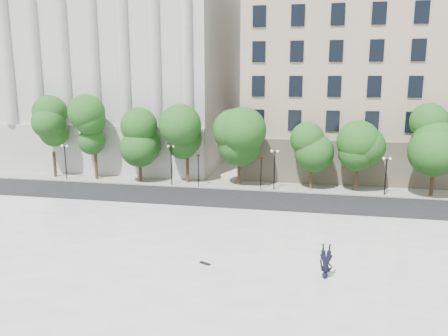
{
  "coord_description": "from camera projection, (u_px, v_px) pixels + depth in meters",
  "views": [
    {
      "loc": [
        9.63,
        -21.89,
        11.61
      ],
      "look_at": [
        3.35,
        10.0,
        4.86
      ],
      "focal_mm": 35.0,
      "sensor_mm": 36.0,
      "label": 1
    }
  ],
  "objects": [
    {
      "name": "person_lying",
      "position": [
        325.0,
        273.0,
        24.73
      ],
      "size": [
        0.82,
        2.06,
        0.55
      ],
      "primitive_type": "imported",
      "rotation": [
        -1.54,
        0.0,
        -0.04
      ],
      "color": "black",
      "rests_on": "plaza"
    },
    {
      "name": "skateboard",
      "position": [
        205.0,
        263.0,
        26.63
      ],
      "size": [
        0.77,
        0.48,
        0.08
      ],
      "primitive_type": "cube",
      "rotation": [
        0.0,
        0.0,
        -0.41
      ],
      "color": "black",
      "rests_on": "plaza"
    },
    {
      "name": "traffic_light_east",
      "position": [
        261.0,
        156.0,
        44.96
      ],
      "size": [
        0.57,
        1.77,
        4.2
      ],
      "color": "black",
      "rests_on": "ground"
    },
    {
      "name": "far_sidewalk",
      "position": [
        219.0,
        184.0,
        48.25
      ],
      "size": [
        60.0,
        4.0,
        0.12
      ],
      "primitive_type": "cube",
      "color": "#9C9990",
      "rests_on": "ground"
    },
    {
      "name": "traffic_light_west",
      "position": [
        198.0,
        154.0,
        46.23
      ],
      "size": [
        0.73,
        1.8,
        4.21
      ],
      "color": "black",
      "rests_on": "ground"
    },
    {
      "name": "building_west",
      "position": [
        124.0,
        69.0,
        62.86
      ],
      "size": [
        31.5,
        27.65,
        25.6
      ],
      "color": "beige",
      "rests_on": "ground"
    },
    {
      "name": "ground",
      "position": [
        134.0,
        282.0,
        25.21
      ],
      "size": [
        160.0,
        160.0,
        0.0
      ],
      "primitive_type": "plane",
      "color": "beige",
      "rests_on": "ground"
    },
    {
      "name": "building_east",
      "position": [
        393.0,
        81.0,
        56.54
      ],
      "size": [
        36.0,
        26.15,
        23.0
      ],
      "color": "tan",
      "rests_on": "ground"
    },
    {
      "name": "street",
      "position": [
        206.0,
        199.0,
        42.5
      ],
      "size": [
        60.0,
        8.0,
        0.02
      ],
      "primitive_type": "cube",
      "color": "black",
      "rests_on": "ground"
    },
    {
      "name": "street_trees",
      "position": [
        230.0,
        138.0,
        46.62
      ],
      "size": [
        45.58,
        5.28,
        7.71
      ],
      "color": "#382619",
      "rests_on": "ground"
    },
    {
      "name": "plaza",
      "position": [
        152.0,
        258.0,
        28.04
      ],
      "size": [
        44.0,
        22.0,
        0.45
      ],
      "primitive_type": "cube",
      "color": "white",
      "rests_on": "ground"
    },
    {
      "name": "lamp_posts",
      "position": [
        217.0,
        161.0,
        46.31
      ],
      "size": [
        35.7,
        0.28,
        4.52
      ],
      "color": "black",
      "rests_on": "ground"
    }
  ]
}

